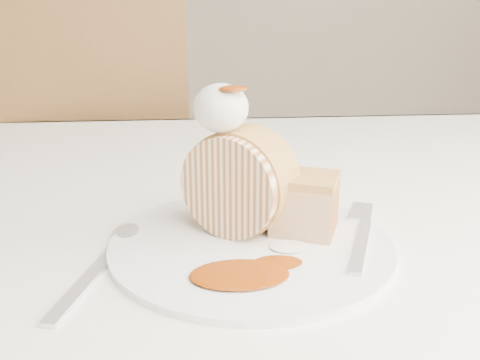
{
  "coord_description": "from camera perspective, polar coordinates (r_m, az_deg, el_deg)",
  "views": [
    {
      "loc": [
        -0.09,
        -0.41,
        0.98
      ],
      "look_at": [
        -0.05,
        0.07,
        0.82
      ],
      "focal_mm": 40.0,
      "sensor_mm": 36.0,
      "label": 1
    }
  ],
  "objects": [
    {
      "name": "spoon",
      "position": [
        0.48,
        -15.86,
        -10.14
      ],
      "size": [
        0.07,
        0.17,
        0.0
      ],
      "primitive_type": "cube",
      "rotation": [
        0.0,
        0.0,
        -0.26
      ],
      "color": "silver",
      "rests_on": "table"
    },
    {
      "name": "caramel_drizzle",
      "position": [
        0.49,
        -0.73,
        10.4
      ],
      "size": [
        0.03,
        0.02,
        0.01
      ],
      "primitive_type": "ellipsoid",
      "color": "#7F2F05",
      "rests_on": "whipped_cream"
    },
    {
      "name": "chair_far",
      "position": [
        1.32,
        -16.68,
        -0.21
      ],
      "size": [
        0.57,
        0.57,
        0.99
      ],
      "rotation": [
        0.0,
        0.0,
        3.4
      ],
      "color": "brown",
      "rests_on": "ground"
    },
    {
      "name": "plate",
      "position": [
        0.52,
        1.2,
        -6.81
      ],
      "size": [
        0.36,
        0.36,
        0.01
      ],
      "primitive_type": "cylinder",
      "rotation": [
        0.0,
        0.0,
        -0.38
      ],
      "color": "white",
      "rests_on": "table"
    },
    {
      "name": "whipped_cream",
      "position": [
        0.51,
        -2.06,
        7.68
      ],
      "size": [
        0.05,
        0.05,
        0.05
      ],
      "primitive_type": "ellipsoid",
      "color": "white",
      "rests_on": "roulade_slice"
    },
    {
      "name": "roulade_slice",
      "position": [
        0.52,
        -0.1,
        -0.23
      ],
      "size": [
        0.11,
        0.1,
        0.1
      ],
      "primitive_type": "cylinder",
      "rotation": [
        1.57,
        0.0,
        -0.6
      ],
      "color": "beige",
      "rests_on": "plate"
    },
    {
      "name": "cake_chunk",
      "position": [
        0.53,
        6.92,
        -2.89
      ],
      "size": [
        0.08,
        0.07,
        0.05
      ],
      "primitive_type": "cube",
      "rotation": [
        0.0,
        0.0,
        -0.38
      ],
      "color": "tan",
      "rests_on": "plate"
    },
    {
      "name": "fork",
      "position": [
        0.52,
        12.79,
        -6.8
      ],
      "size": [
        0.08,
        0.16,
        0.0
      ],
      "primitive_type": "cube",
      "rotation": [
        0.0,
        0.0,
        -0.38
      ],
      "color": "silver",
      "rests_on": "plate"
    },
    {
      "name": "table",
      "position": [
        0.69,
        2.95,
        -8.64
      ],
      "size": [
        1.4,
        0.9,
        0.75
      ],
      "color": "white",
      "rests_on": "ground"
    },
    {
      "name": "caramel_pool",
      "position": [
        0.46,
        -0.06,
        -10.02
      ],
      "size": [
        0.1,
        0.08,
        0.0
      ],
      "primitive_type": null,
      "rotation": [
        0.0,
        0.0,
        -0.38
      ],
      "color": "#7F2F05",
      "rests_on": "plate"
    }
  ]
}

